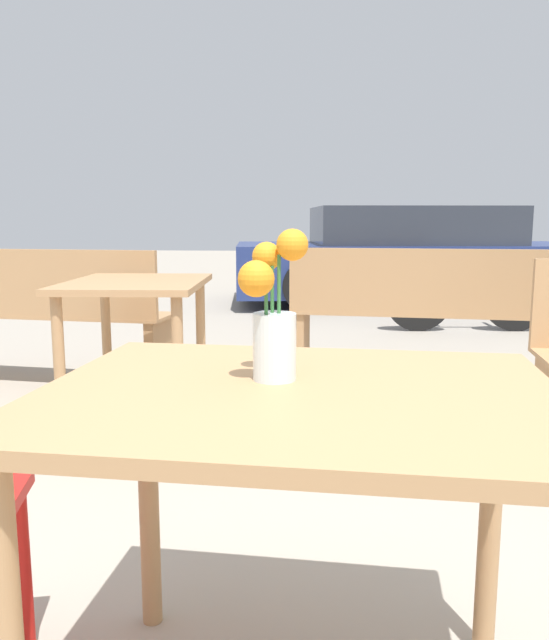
{
  "coord_description": "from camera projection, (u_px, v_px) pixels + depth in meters",
  "views": [
    {
      "loc": [
        0.03,
        -1.1,
        1.02
      ],
      "look_at": [
        -0.05,
        0.06,
        0.83
      ],
      "focal_mm": 35.0,
      "sensor_mm": 36.0,
      "label": 1
    }
  ],
  "objects": [
    {
      "name": "table_front",
      "position": [
        299.0,
        443.0,
        1.15
      ],
      "size": [
        0.99,
        0.81,
        0.72
      ],
      "color": "tan",
      "rests_on": "ground_plane"
    },
    {
      "name": "flower_vase",
      "position": [
        273.0,
        320.0,
        1.17
      ],
      "size": [
        0.13,
        0.13,
        0.29
      ],
      "color": "silver",
      "rests_on": "table_front"
    },
    {
      "name": "bench_middle",
      "position": [
        38.0,
        312.0,
        3.83
      ],
      "size": [
        1.66,
        0.55,
        0.85
      ],
      "color": "tan",
      "rests_on": "ground_plane"
    },
    {
      "name": "bench_far",
      "position": [
        427.0,
        310.0,
        3.89
      ],
      "size": [
        1.74,
        0.54,
        0.85
      ],
      "color": "tan",
      "rests_on": "ground_plane"
    },
    {
      "name": "table_back",
      "position": [
        137.0,
        307.0,
        3.01
      ],
      "size": [
        0.68,
        0.86,
        0.73
      ],
      "color": "tan",
      "rests_on": "ground_plane"
    },
    {
      "name": "bicycle",
      "position": [
        468.0,
        296.0,
        5.75
      ],
      "size": [
        1.52,
        0.44,
        0.72
      ],
      "color": "black",
      "rests_on": "ground_plane"
    },
    {
      "name": "parked_car",
      "position": [
        409.0,
        257.0,
        7.71
      ],
      "size": [
        4.4,
        2.2,
        1.18
      ],
      "color": "navy",
      "rests_on": "ground_plane"
    }
  ]
}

